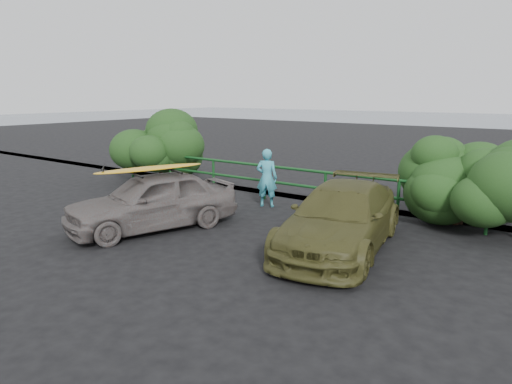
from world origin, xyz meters
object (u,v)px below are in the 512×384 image
surfboard (151,168)px  olive_vehicle (341,218)px  man (267,178)px  guardrail (293,186)px  sedan (152,201)px

surfboard → olive_vehicle: bearing=36.3°
olive_vehicle → man: man is taller
guardrail → sedan: size_ratio=3.58×
sedan → man: bearing=93.9°
olive_vehicle → sedan: bearing=-172.8°
sedan → surfboard: (0.00, 0.00, 0.75)m
olive_vehicle → surfboard: 4.38m
man → sedan: bearing=53.3°
guardrail → sedan: (-1.33, -4.02, 0.15)m
guardrail → man: (-0.43, -0.70, 0.28)m
sedan → olive_vehicle: size_ratio=0.89×
guardrail → olive_vehicle: (2.79, -2.74, 0.12)m
sedan → man: size_ratio=2.44×
guardrail → man: bearing=-121.6°
man → guardrail: bearing=-143.2°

